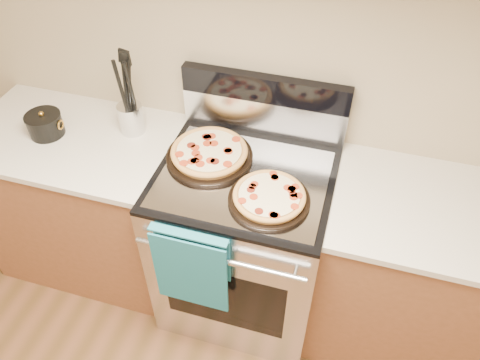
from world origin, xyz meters
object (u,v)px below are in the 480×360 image
(utensil_crock, at_px, (131,118))
(saucepan, at_px, (45,125))
(pepperoni_pizza_front, at_px, (269,197))
(pepperoni_pizza_back, at_px, (209,153))
(range_body, at_px, (244,243))

(utensil_crock, bearing_deg, saucepan, -160.29)
(utensil_crock, height_order, saucepan, utensil_crock)
(pepperoni_pizza_front, relative_size, utensil_crock, 2.27)
(saucepan, bearing_deg, pepperoni_pizza_front, -7.57)
(pepperoni_pizza_back, relative_size, saucepan, 2.36)
(pepperoni_pizza_back, height_order, pepperoni_pizza_front, pepperoni_pizza_back)
(range_body, bearing_deg, saucepan, 178.91)
(range_body, relative_size, pepperoni_pizza_back, 2.38)
(range_body, xyz_separation_m, pepperoni_pizza_front, (0.14, -0.13, 0.50))
(utensil_crock, bearing_deg, range_body, -14.42)
(saucepan, bearing_deg, utensil_crock, 19.71)
(range_body, xyz_separation_m, saucepan, (-0.98, 0.02, 0.51))
(range_body, xyz_separation_m, utensil_crock, (-0.60, 0.15, 0.53))
(pepperoni_pizza_back, xyz_separation_m, saucepan, (-0.80, -0.04, 0.01))
(pepperoni_pizza_front, height_order, utensil_crock, utensil_crock)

